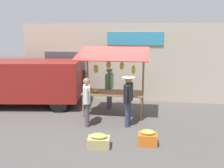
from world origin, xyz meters
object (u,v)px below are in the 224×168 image
(shopper_in_grey_tee, at_px, (87,99))
(produce_crate_side, at_px, (148,138))
(vendor_with_sunhat, at_px, (109,84))
(parked_van, at_px, (23,79))
(produce_crate_near, at_px, (99,141))
(market_stall, at_px, (113,74))
(shopper_with_shopping_bag, at_px, (128,97))

(shopper_in_grey_tee, xyz_separation_m, produce_crate_side, (-1.99, 1.10, -0.72))
(shopper_in_grey_tee, relative_size, produce_crate_side, 3.03)
(vendor_with_sunhat, relative_size, shopper_in_grey_tee, 1.06)
(parked_van, distance_m, produce_crate_side, 5.96)
(produce_crate_near, bearing_deg, vendor_with_sunhat, -85.30)
(market_stall, distance_m, produce_crate_side, 2.93)
(shopper_in_grey_tee, bearing_deg, market_stall, -44.09)
(vendor_with_sunhat, bearing_deg, parked_van, -83.42)
(market_stall, relative_size, produce_crate_near, 3.97)
(vendor_with_sunhat, xyz_separation_m, produce_crate_near, (-0.27, 3.31, -0.83))
(shopper_with_shopping_bag, xyz_separation_m, produce_crate_side, (-0.66, 1.30, -0.79))
(shopper_with_shopping_bag, distance_m, shopper_in_grey_tee, 1.35)
(shopper_in_grey_tee, relative_size, produce_crate_near, 2.54)
(produce_crate_near, bearing_deg, parked_van, -39.08)
(parked_van, xyz_separation_m, produce_crate_near, (-3.88, 3.15, -0.95))
(shopper_with_shopping_bag, height_order, shopper_in_grey_tee, shopper_with_shopping_bag)
(shopper_with_shopping_bag, bearing_deg, parked_van, 77.76)
(shopper_with_shopping_bag, bearing_deg, shopper_in_grey_tee, 104.72)
(produce_crate_side, bearing_deg, shopper_with_shopping_bag, -63.03)
(shopper_in_grey_tee, bearing_deg, produce_crate_side, -132.33)
(vendor_with_sunhat, bearing_deg, market_stall, 23.38)
(parked_van, bearing_deg, shopper_with_shopping_bag, 153.37)
(produce_crate_near, bearing_deg, produce_crate_side, -165.02)
(market_stall, distance_m, parked_van, 3.92)
(vendor_with_sunhat, bearing_deg, shopper_in_grey_tee, -8.90)
(vendor_with_sunhat, distance_m, shopper_in_grey_tee, 1.91)
(vendor_with_sunhat, distance_m, shopper_with_shopping_bag, 1.89)
(shopper_with_shopping_bag, relative_size, produce_crate_near, 2.65)
(market_stall, relative_size, vendor_with_sunhat, 1.48)
(shopper_in_grey_tee, xyz_separation_m, parked_van, (3.18, -1.70, 0.20))
(shopper_with_shopping_bag, distance_m, produce_crate_near, 1.94)
(shopper_with_shopping_bag, xyz_separation_m, produce_crate_near, (0.63, 1.65, -0.81))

